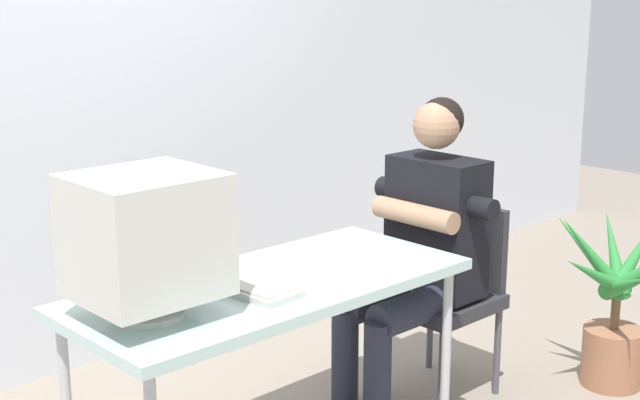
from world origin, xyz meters
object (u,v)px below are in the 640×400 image
at_px(keyboard, 243,284).
at_px(person_seated, 419,245).
at_px(desk_mug, 200,266).
at_px(crt_monitor, 147,236).
at_px(desk, 271,296).
at_px(potted_plant, 616,306).
at_px(office_chair, 447,287).

height_order(keyboard, person_seated, person_seated).
bearing_deg(keyboard, person_seated, 2.15).
distance_m(person_seated, desk_mug, 1.00).
bearing_deg(crt_monitor, keyboard, 1.85).
xyz_separation_m(person_seated, desk_mug, (-0.98, 0.16, 0.09)).
height_order(desk, potted_plant, potted_plant).
xyz_separation_m(person_seated, potted_plant, (0.77, -0.49, -0.33)).
distance_m(crt_monitor, office_chair, 1.60).
height_order(potted_plant, desk_mug, desk_mug).
relative_size(keyboard, person_seated, 0.33).
xyz_separation_m(keyboard, desk_mug, (-0.03, 0.20, 0.03)).
bearing_deg(person_seated, crt_monitor, -177.94).
bearing_deg(crt_monitor, potted_plant, -11.91).
xyz_separation_m(keyboard, person_seated, (0.95, 0.04, -0.06)).
distance_m(desk, crt_monitor, 0.58).
bearing_deg(crt_monitor, person_seated, 2.06).
height_order(crt_monitor, office_chair, crt_monitor).
distance_m(keyboard, office_chair, 1.18).
xyz_separation_m(crt_monitor, office_chair, (1.51, 0.05, -0.53)).
bearing_deg(keyboard, potted_plant, -14.76).
relative_size(keyboard, potted_plant, 0.53).
distance_m(crt_monitor, person_seated, 1.36).
bearing_deg(office_chair, crt_monitor, -178.19).
distance_m(office_chair, desk_mug, 1.23).
xyz_separation_m(crt_monitor, desk_mug, (0.34, 0.21, -0.22)).
relative_size(crt_monitor, person_seated, 0.35).
relative_size(crt_monitor, desk_mug, 4.88).
height_order(crt_monitor, desk_mug, crt_monitor).
distance_m(keyboard, desk_mug, 0.20).
height_order(desk, person_seated, person_seated).
xyz_separation_m(desk, keyboard, (-0.12, 0.00, 0.07)).
bearing_deg(person_seated, potted_plant, -32.51).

